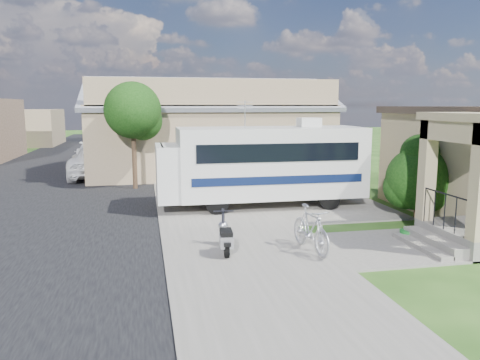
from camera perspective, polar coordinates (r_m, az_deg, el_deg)
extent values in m
plane|color=#1B3C10|center=(12.46, 4.60, -7.64)|extent=(120.00, 120.00, 0.00)
cube|color=black|center=(22.14, -22.20, -0.86)|extent=(9.00, 80.00, 0.02)
cube|color=#615E57|center=(21.87, -5.23, -0.28)|extent=(4.00, 80.00, 0.06)
cube|color=#615E57|center=(17.05, 5.25, -2.98)|extent=(7.00, 6.00, 0.05)
cube|color=#615E57|center=(12.74, 19.10, -7.63)|extent=(4.00, 3.00, 0.05)
cube|color=black|center=(16.79, 20.29, 2.10)|extent=(0.04, 1.10, 1.20)
cube|color=#615E57|center=(13.38, 26.13, -6.27)|extent=(1.60, 2.40, 0.50)
cube|color=#615E57|center=(12.83, 22.53, -7.08)|extent=(0.40, 2.16, 0.32)
cube|color=#615E57|center=(12.66, 21.18, -7.59)|extent=(0.35, 2.16, 0.16)
cube|color=#95875E|center=(13.53, 21.87, 1.09)|extent=(0.35, 0.35, 2.70)
cube|color=#95875E|center=(12.59, 24.72, 5.40)|extent=(0.35, 2.40, 0.50)
cylinder|color=black|center=(12.69, 23.80, -1.58)|extent=(0.04, 1.70, 0.04)
cube|color=#847252|center=(25.73, -4.06, 5.11)|extent=(12.00, 8.00, 3.60)
cube|color=slate|center=(23.70, -3.48, 10.46)|extent=(12.50, 4.40, 1.78)
cube|color=slate|center=(27.66, -4.67, 10.25)|extent=(12.50, 4.40, 1.78)
cube|color=slate|center=(25.70, -4.14, 11.91)|extent=(12.50, 0.50, 0.22)
cube|color=#847252|center=(21.82, -2.76, 10.59)|extent=(11.76, 0.20, 1.30)
cube|color=#847252|center=(46.96, -26.05, 5.77)|extent=(8.00, 7.00, 3.20)
cylinder|color=black|center=(20.55, -12.77, 3.28)|extent=(0.20, 0.20, 3.15)
sphere|color=black|center=(20.46, -12.95, 8.30)|extent=(2.40, 2.40, 2.40)
sphere|color=black|center=(20.66, -11.78, 7.09)|extent=(1.68, 1.68, 1.68)
cylinder|color=black|center=(30.51, -12.43, 5.25)|extent=(0.20, 0.20, 3.29)
sphere|color=black|center=(30.45, -12.55, 8.78)|extent=(2.40, 2.40, 2.40)
sphere|color=black|center=(30.65, -11.76, 7.93)|extent=(1.68, 1.68, 1.68)
cylinder|color=black|center=(39.51, -12.26, 5.88)|extent=(0.20, 0.20, 3.01)
sphere|color=black|center=(39.45, -12.35, 8.38)|extent=(2.40, 2.40, 2.40)
sphere|color=black|center=(39.66, -11.74, 7.78)|extent=(1.68, 1.68, 1.68)
cube|color=#B7B8B4|center=(16.50, 3.74, 2.25)|extent=(6.48, 2.33, 2.40)
cube|color=#B7B8B4|center=(15.99, -8.84, 0.93)|extent=(0.75, 2.20, 1.85)
cube|color=black|center=(15.92, -9.48, 2.73)|extent=(0.06, 1.96, 0.83)
cube|color=black|center=(15.34, 4.90, 3.34)|extent=(5.50, 0.05, 0.60)
cube|color=black|center=(17.58, 2.77, 4.09)|extent=(5.50, 0.05, 0.60)
cube|color=#0A1434|center=(15.46, 4.85, -0.03)|extent=(5.82, 0.04, 0.28)
cube|color=#0A1434|center=(17.68, 2.74, 1.15)|extent=(5.82, 0.04, 0.28)
cube|color=#B7B8B4|center=(16.81, 8.39, 6.97)|extent=(0.74, 0.65, 0.32)
cylinder|color=#ADADB4|center=(16.17, 0.61, 8.04)|extent=(0.04, 0.04, 0.92)
cylinder|color=black|center=(15.29, -2.82, -2.85)|extent=(0.74, 0.26, 0.74)
cylinder|color=black|center=(17.27, -3.83, -1.48)|extent=(0.74, 0.26, 0.74)
cylinder|color=black|center=(16.31, 10.80, -2.25)|extent=(0.74, 0.26, 0.74)
cylinder|color=black|center=(18.18, 8.39, -1.02)|extent=(0.74, 0.26, 0.74)
cylinder|color=black|center=(15.89, 20.72, -3.05)|extent=(0.16, 0.16, 0.80)
sphere|color=black|center=(15.73, 20.91, 0.15)|extent=(2.00, 2.00, 2.00)
sphere|color=black|center=(16.14, 21.62, 1.76)|extent=(1.60, 1.60, 1.60)
sphere|color=black|center=(15.79, 19.54, -0.84)|extent=(1.40, 1.40, 1.40)
sphere|color=black|center=(15.66, 22.03, -1.44)|extent=(1.20, 1.20, 1.20)
sphere|color=black|center=(15.63, 21.07, 3.04)|extent=(1.20, 1.20, 1.20)
cylinder|color=black|center=(11.02, -1.63, -8.43)|extent=(0.14, 0.41, 0.40)
cylinder|color=black|center=(11.98, -2.06, -6.99)|extent=(0.14, 0.41, 0.40)
cube|color=#ADADB4|center=(11.44, -1.84, -7.48)|extent=(0.32, 0.52, 0.07)
cube|color=#ADADB4|center=(11.06, -1.68, -7.39)|extent=(0.35, 0.53, 0.27)
cube|color=black|center=(11.05, -1.70, -6.41)|extent=(0.32, 0.57, 0.11)
cube|color=black|center=(10.84, -1.57, -7.82)|extent=(0.18, 0.20, 0.09)
cylinder|color=black|center=(11.82, -2.04, -5.37)|extent=(0.10, 0.31, 0.76)
sphere|color=#ADADB4|center=(11.90, -2.07, -5.59)|extent=(0.26, 0.26, 0.26)
sphere|color=black|center=(11.97, -2.10, -5.51)|extent=(0.11, 0.11, 0.11)
cylinder|color=black|center=(11.67, -2.02, -3.81)|extent=(0.50, 0.08, 0.03)
cube|color=black|center=(11.95, -2.06, -6.48)|extent=(0.15, 0.27, 0.05)
imported|color=#ADADB4|center=(11.53, 8.60, -6.21)|extent=(0.75, 1.91, 1.11)
imported|color=silver|center=(24.70, -17.13, 2.14)|extent=(2.91, 5.64, 1.52)
imported|color=silver|center=(32.24, -16.71, 3.90)|extent=(2.46, 6.01, 1.74)
cylinder|color=#146821|center=(13.57, 19.80, -6.32)|extent=(0.44, 0.44, 0.20)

